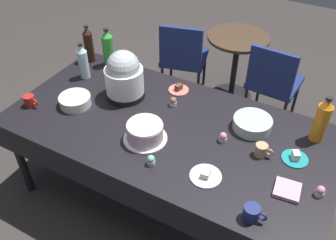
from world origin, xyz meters
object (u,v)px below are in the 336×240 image
at_px(maroon_chair_right, 273,80).
at_px(cupcake_lemon, 173,102).
at_px(slow_cooker, 124,76).
at_px(cupcake_vanilla, 151,160).
at_px(soda_bottle_cola, 89,45).
at_px(dessert_plate_coral, 179,89).
at_px(cupcake_rose, 119,71).
at_px(dessert_plate_white, 206,175).
at_px(glass_salad_bowl, 252,124).
at_px(coffee_mug_navy, 252,213).
at_px(dessert_plate_teal, 295,158).
at_px(cupcake_cocoa, 223,137).
at_px(coffee_mug_red, 30,101).
at_px(soda_bottle_lime_soda, 108,48).
at_px(ceramic_snack_bowl, 75,101).
at_px(round_cafe_table, 236,56).
at_px(coffee_mug_tan, 262,150).
at_px(maroon_chair_left, 183,55).
at_px(soda_bottle_orange_juice, 322,120).
at_px(soda_bottle_water, 83,62).
at_px(cupcake_mint, 320,191).
at_px(potluck_table, 168,133).
at_px(frosted_layer_cake, 145,132).

bearing_deg(maroon_chair_right, cupcake_lemon, -113.69).
height_order(slow_cooker, cupcake_vanilla, slow_cooker).
bearing_deg(soda_bottle_cola, dessert_plate_coral, -2.19).
bearing_deg(cupcake_rose, dessert_plate_white, -31.90).
xyz_separation_m(glass_salad_bowl, maroon_chair_right, (-0.11, 1.04, -0.30)).
relative_size(slow_cooker, coffee_mug_navy, 2.92).
bearing_deg(dessert_plate_teal, dessert_plate_coral, 162.36).
height_order(glass_salad_bowl, cupcake_cocoa, glass_salad_bowl).
bearing_deg(coffee_mug_red, soda_bottle_lime_soda, 77.26).
relative_size(ceramic_snack_bowl, round_cafe_table, 0.31).
distance_m(coffee_mug_tan, maroon_chair_left, 1.74).
xyz_separation_m(ceramic_snack_bowl, maroon_chair_left, (0.16, 1.41, -0.30)).
bearing_deg(cupcake_rose, slow_cooker, -45.74).
bearing_deg(coffee_mug_tan, cupcake_lemon, 165.54).
relative_size(soda_bottle_orange_juice, soda_bottle_water, 1.12).
xyz_separation_m(glass_salad_bowl, dessert_plate_white, (-0.09, -0.54, -0.03)).
relative_size(soda_bottle_cola, soda_bottle_lime_soda, 0.99).
bearing_deg(ceramic_snack_bowl, soda_bottle_cola, 117.77).
height_order(glass_salad_bowl, soda_bottle_water, soda_bottle_water).
relative_size(glass_salad_bowl, soda_bottle_water, 0.87).
bearing_deg(cupcake_mint, maroon_chair_left, 137.57).
bearing_deg(coffee_mug_navy, maroon_chair_left, 126.05).
height_order(potluck_table, slow_cooker, slow_cooker).
relative_size(glass_salad_bowl, soda_bottle_cola, 0.80).
bearing_deg(round_cafe_table, cupcake_rose, -117.81).
bearing_deg(soda_bottle_water, maroon_chair_right, 40.61).
xyz_separation_m(cupcake_lemon, coffee_mug_navy, (0.80, -0.65, 0.01)).
bearing_deg(cupcake_mint, coffee_mug_tan, 158.50).
distance_m(cupcake_lemon, coffee_mug_tan, 0.73).
distance_m(cupcake_mint, coffee_mug_tan, 0.40).
bearing_deg(slow_cooker, soda_bottle_water, 172.00).
distance_m(soda_bottle_water, coffee_mug_red, 0.51).
distance_m(dessert_plate_teal, coffee_mug_tan, 0.20).
bearing_deg(cupcake_lemon, soda_bottle_orange_juice, 7.60).
xyz_separation_m(potluck_table, dessert_plate_teal, (0.82, 0.10, 0.08)).
bearing_deg(soda_bottle_water, cupcake_lemon, 0.40).
xyz_separation_m(dessert_plate_coral, coffee_mug_red, (-0.84, -0.68, 0.03)).
bearing_deg(coffee_mug_tan, soda_bottle_water, 173.26).
relative_size(frosted_layer_cake, soda_bottle_cola, 0.89).
bearing_deg(cupcake_mint, potluck_table, 173.50).
xyz_separation_m(potluck_table, soda_bottle_orange_juice, (0.89, 0.35, 0.22)).
bearing_deg(soda_bottle_water, potluck_table, -13.67).
relative_size(cupcake_cocoa, maroon_chair_right, 0.08).
distance_m(potluck_table, soda_bottle_lime_soda, 0.95).
bearing_deg(cupcake_lemon, cupcake_mint, -16.97).
relative_size(soda_bottle_orange_juice, coffee_mug_red, 2.83).
bearing_deg(dessert_plate_coral, dessert_plate_teal, -17.64).
xyz_separation_m(dessert_plate_teal, cupcake_lemon, (-0.90, 0.12, 0.02)).
bearing_deg(cupcake_vanilla, soda_bottle_orange_juice, 40.70).
bearing_deg(coffee_mug_red, dessert_plate_white, -0.52).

